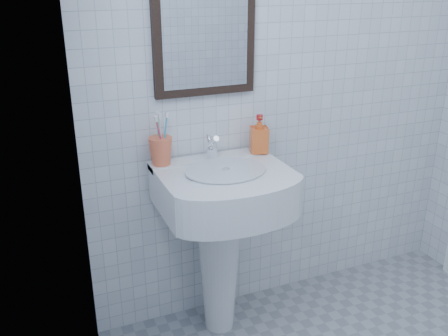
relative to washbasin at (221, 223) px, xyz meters
name	(u,v)px	position (x,y,z in m)	size (l,w,h in m)	color
wall_back	(289,84)	(0.48, 0.21, 0.62)	(2.20, 0.02, 2.50)	silver
wall_left	(135,220)	(-0.62, -0.99, 0.62)	(0.02, 2.40, 2.50)	silver
washbasin	(221,223)	(0.00, 0.00, 0.00)	(0.61, 0.45, 0.94)	white
faucet	(212,149)	(0.00, 0.11, 0.36)	(0.05, 0.12, 0.13)	white
toothbrush_cup	(161,151)	(-0.25, 0.14, 0.37)	(0.11, 0.11, 0.13)	#E9633E
soap_dispenser	(259,134)	(0.26, 0.12, 0.40)	(0.09, 0.09, 0.19)	red
wall_mirror	(204,29)	(0.00, 0.19, 0.92)	(0.50, 0.04, 0.62)	black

